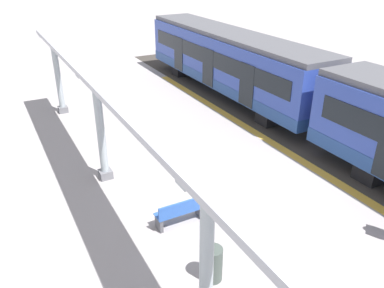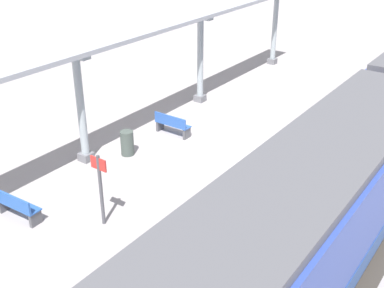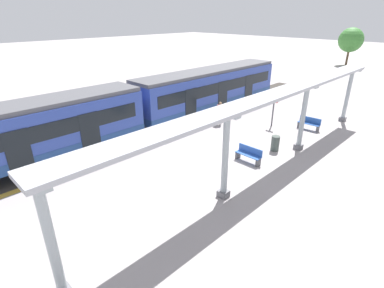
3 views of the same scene
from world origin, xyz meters
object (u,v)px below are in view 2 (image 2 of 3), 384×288
trash_bin (127,143)px  canopy_pillar_nearest (275,29)px  train_far_carriage (296,233)px  passenger_waiting_near_edge (236,191)px  canopy_pillar_second (200,60)px  platform_info_sign (100,184)px  bench_mid_platform (172,124)px  canopy_pillar_third (81,109)px  bench_near_end (17,206)px

trash_bin → canopy_pillar_nearest: bearing=-86.1°
train_far_carriage → trash_bin: train_far_carriage is taller
passenger_waiting_near_edge → canopy_pillar_second: bearing=-49.3°
trash_bin → train_far_carriage: bearing=158.2°
canopy_pillar_second → platform_info_sign: bearing=108.8°
trash_bin → bench_mid_platform: bearing=-97.0°
canopy_pillar_third → bench_near_end: bearing=106.0°
canopy_pillar_third → passenger_waiting_near_edge: size_ratio=2.35×
passenger_waiting_near_edge → canopy_pillar_nearest: bearing=-66.7°
bench_near_end → canopy_pillar_second: bearing=-84.4°
canopy_pillar_third → trash_bin: 2.14m
canopy_pillar_nearest → bench_near_end: (-1.06, 18.06, -1.54)m
platform_info_sign → passenger_waiting_near_edge: platform_info_sign is taller
canopy_pillar_nearest → canopy_pillar_third: same height
train_far_carriage → bench_mid_platform: (7.69, -5.49, -1.39)m
canopy_pillar_second → trash_bin: canopy_pillar_second is taller
canopy_pillar_third → canopy_pillar_second: bearing=-90.0°
bench_near_end → bench_mid_platform: (-0.13, -7.18, 0.00)m
train_far_carriage → canopy_pillar_third: canopy_pillar_third is taller
train_far_carriage → canopy_pillar_nearest: (8.87, -16.37, 0.15)m
canopy_pillar_nearest → train_far_carriage: bearing=118.5°
canopy_pillar_third → bench_mid_platform: size_ratio=2.60×
canopy_pillar_nearest → canopy_pillar_second: 7.24m
canopy_pillar_third → trash_bin: (-0.90, -1.20, -1.52)m
train_far_carriage → passenger_waiting_near_edge: size_ratio=8.61×
canopy_pillar_second → canopy_pillar_third: bearing=90.0°
trash_bin → passenger_waiting_near_edge: bearing=166.0°
canopy_pillar_third → trash_bin: canopy_pillar_third is taller
bench_near_end → canopy_pillar_nearest: bearing=-86.7°
bench_mid_platform → trash_bin: bearing=83.0°
train_far_carriage → platform_info_sign: size_ratio=6.51×
canopy_pillar_second → trash_bin: bearing=98.6°
train_far_carriage → canopy_pillar_nearest: bearing=-61.5°
trash_bin → canopy_pillar_second: bearing=-81.4°
train_far_carriage → canopy_pillar_third: size_ratio=3.67×
canopy_pillar_third → bench_near_end: (-1.06, 3.68, -1.54)m
bench_near_end → trash_bin: 4.89m
canopy_pillar_second → platform_info_sign: (-3.25, 9.54, -0.65)m
train_far_carriage → passenger_waiting_near_edge: bearing=-35.4°
canopy_pillar_nearest → trash_bin: (-0.90, 13.18, -1.52)m
train_far_carriage → bench_near_end: size_ratio=9.43×
bench_mid_platform → passenger_waiting_near_edge: (-5.08, 3.63, 0.60)m
canopy_pillar_second → trash_bin: size_ratio=4.22×
canopy_pillar_nearest → platform_info_sign: size_ratio=1.78×
canopy_pillar_third → bench_mid_platform: canopy_pillar_third is taller
train_far_carriage → canopy_pillar_second: 12.73m
canopy_pillar_nearest → canopy_pillar_third: bearing=90.0°
trash_bin → platform_info_sign: bearing=123.1°
trash_bin → bench_near_end: bearing=91.8°
bench_near_end → platform_info_sign: 2.69m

